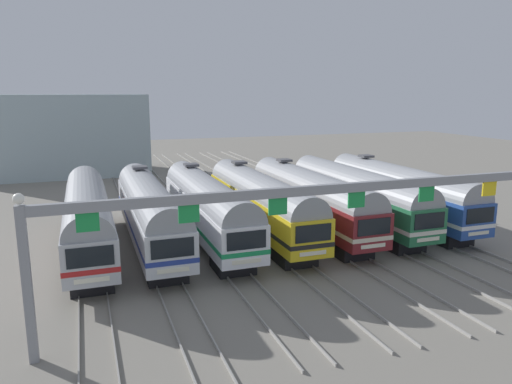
% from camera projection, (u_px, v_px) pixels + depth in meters
% --- Properties ---
extents(ground_plane, '(160.00, 160.00, 0.00)m').
position_uv_depth(ground_plane, '(260.00, 236.00, 36.94)').
color(ground_plane, gray).
extents(track_bed, '(26.05, 70.00, 0.15)m').
position_uv_depth(track_bed, '(206.00, 192.00, 52.60)').
color(track_bed, gray).
rests_on(track_bed, ground).
extents(commuter_train_stainless, '(2.88, 18.06, 4.77)m').
position_uv_depth(commuter_train_stainless, '(87.00, 215.00, 32.34)').
color(commuter_train_stainless, '#B2B5BA').
rests_on(commuter_train_stainless, ground).
extents(commuter_train_silver, '(2.88, 18.06, 5.05)m').
position_uv_depth(commuter_train_silver, '(150.00, 210.00, 33.70)').
color(commuter_train_silver, silver).
rests_on(commuter_train_silver, ground).
extents(commuter_train_white, '(2.88, 18.06, 5.05)m').
position_uv_depth(commuter_train_white, '(207.00, 205.00, 35.05)').
color(commuter_train_white, white).
rests_on(commuter_train_white, ground).
extents(commuter_train_yellow, '(2.88, 18.06, 5.05)m').
position_uv_depth(commuter_train_yellow, '(260.00, 201.00, 36.40)').
color(commuter_train_yellow, gold).
rests_on(commuter_train_yellow, ground).
extents(commuter_train_maroon, '(2.88, 18.06, 5.05)m').
position_uv_depth(commuter_train_maroon, '(309.00, 197.00, 37.75)').
color(commuter_train_maroon, maroon).
rests_on(commuter_train_maroon, ground).
extents(commuter_train_green, '(2.88, 18.06, 4.77)m').
position_uv_depth(commuter_train_green, '(355.00, 194.00, 39.10)').
color(commuter_train_green, '#236B42').
rests_on(commuter_train_green, ground).
extents(commuter_train_blue, '(2.88, 18.06, 5.05)m').
position_uv_depth(commuter_train_blue, '(398.00, 190.00, 40.45)').
color(commuter_train_blue, '#284C9E').
rests_on(commuter_train_blue, ground).
extents(catenary_gantry, '(29.79, 0.44, 6.97)m').
position_uv_depth(catenary_gantry, '(356.00, 204.00, 23.40)').
color(catenary_gantry, gray).
rests_on(catenary_gantry, ground).
extents(maintenance_building, '(21.32, 10.00, 10.46)m').
position_uv_depth(maintenance_building, '(63.00, 135.00, 63.43)').
color(maintenance_building, '#9EB2B7').
rests_on(maintenance_building, ground).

